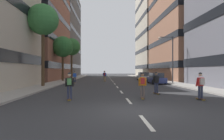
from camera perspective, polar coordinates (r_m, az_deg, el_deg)
ground_plane at (r=34.10m, az=0.15°, el=-3.25°), size 149.02×149.02×0.00m
sidewalk_left at (r=37.78m, az=-12.93°, el=-2.83°), size 2.63×68.30×0.14m
sidewalk_right at (r=38.47m, az=12.55°, el=-2.78°), size 2.63×68.30×0.14m
lane_markings at (r=34.76m, az=0.10°, el=-3.18°), size 0.16×57.20×0.01m
building_left_mid at (r=42.38m, az=-23.89°, el=9.90°), size 14.29×19.60×18.27m
building_left_far at (r=62.57m, az=-16.80°, el=9.93°), size 14.29×22.86×25.28m
building_right_mid at (r=44.73m, az=22.81°, el=16.02°), size 14.29×19.52×28.39m
building_right_far at (r=64.26m, az=14.61°, el=13.52°), size 14.29×18.89×33.76m
parked_car_near at (r=28.51m, az=12.68°, el=-2.48°), size 1.82×4.40×1.52m
parked_car_mid at (r=37.30m, az=9.05°, el=-1.90°), size 1.82×4.40×1.52m
street_tree_near at (r=43.48m, az=-11.60°, el=6.51°), size 3.67×3.67×8.62m
street_tree_mid at (r=24.23m, az=-19.35°, el=13.43°), size 3.50×3.50×9.25m
street_tree_far at (r=34.25m, az=-14.08°, el=6.48°), size 3.49×3.49×7.45m
streetlamp_right at (r=28.83m, az=16.47°, el=4.39°), size 2.13×0.30×6.50m
skater_0 at (r=29.67m, az=-10.77°, el=-1.83°), size 0.56×0.92×1.78m
skater_1 at (r=12.82m, az=-12.23°, el=-4.07°), size 0.56×0.92×1.78m
skater_2 at (r=37.81m, az=-2.26°, el=-1.39°), size 0.55×0.91×1.78m
skater_3 at (r=13.87m, az=24.28°, el=-3.76°), size 0.56×0.92×1.78m
skater_4 at (r=13.32m, az=8.84°, el=-3.92°), size 0.56×0.92×1.78m
skater_5 at (r=33.60m, az=-2.12°, el=-1.57°), size 0.56×0.92×1.78m
skater_6 at (r=16.18m, az=12.68°, el=-3.34°), size 0.56×0.92×1.78m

